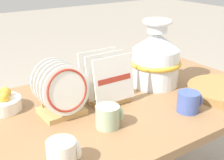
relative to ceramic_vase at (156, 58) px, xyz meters
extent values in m
cube|color=olive|center=(-0.30, -0.06, -0.16)|extent=(1.51, 0.85, 0.03)
cylinder|color=olive|center=(0.40, 0.31, -0.50)|extent=(0.06, 0.06, 0.65)
cylinder|color=silver|center=(0.00, 0.00, -0.05)|extent=(0.23, 0.23, 0.19)
cone|color=silver|center=(0.00, 0.00, 0.09)|extent=(0.23, 0.23, 0.08)
cylinder|color=silver|center=(0.00, 0.00, 0.15)|extent=(0.10, 0.10, 0.05)
torus|color=silver|center=(0.00, 0.00, 0.18)|extent=(0.14, 0.14, 0.02)
torus|color=gold|center=(0.00, 0.00, -0.03)|extent=(0.26, 0.26, 0.02)
cube|color=tan|center=(-0.53, -0.02, -0.13)|extent=(0.17, 0.14, 0.02)
cylinder|color=tan|center=(-0.59, 0.03, -0.08)|extent=(0.01, 0.01, 0.08)
cylinder|color=tan|center=(-0.47, 0.03, -0.08)|extent=(0.01, 0.01, 0.08)
cylinder|color=white|center=(-0.53, -0.08, -0.02)|extent=(0.20, 0.04, 0.20)
torus|color=#B23323|center=(-0.53, -0.08, -0.02)|extent=(0.17, 0.04, 0.17)
cylinder|color=white|center=(-0.53, -0.05, -0.02)|extent=(0.20, 0.04, 0.20)
cylinder|color=white|center=(-0.53, -0.02, -0.02)|extent=(0.20, 0.04, 0.20)
cylinder|color=white|center=(-0.53, 0.01, -0.02)|extent=(0.20, 0.04, 0.20)
cylinder|color=white|center=(-0.53, 0.04, -0.02)|extent=(0.20, 0.04, 0.20)
cube|color=tan|center=(-0.31, -0.02, -0.13)|extent=(0.17, 0.14, 0.02)
cylinder|color=tan|center=(-0.37, 0.03, -0.08)|extent=(0.01, 0.01, 0.08)
cylinder|color=tan|center=(-0.25, 0.03, -0.08)|extent=(0.01, 0.01, 0.08)
cube|color=white|center=(-0.31, -0.09, -0.02)|extent=(0.20, 0.04, 0.20)
cube|color=white|center=(-0.31, -0.02, -0.02)|extent=(0.20, 0.04, 0.20)
cube|color=white|center=(-0.31, 0.04, -0.02)|extent=(0.20, 0.04, 0.20)
cube|color=#B23323|center=(-0.31, -0.09, -0.02)|extent=(0.17, 0.01, 0.02)
cylinder|color=olive|center=(0.19, -0.28, -0.14)|extent=(0.35, 0.35, 0.01)
cylinder|color=olive|center=(0.19, -0.28, -0.13)|extent=(0.35, 0.35, 0.01)
cylinder|color=olive|center=(0.19, -0.28, -0.12)|extent=(0.35, 0.35, 0.01)
cylinder|color=#9EB28E|center=(-0.44, -0.22, -0.10)|extent=(0.09, 0.09, 0.09)
torus|color=#9EB28E|center=(-0.39, -0.22, -0.10)|extent=(0.02, 0.07, 0.07)
cylinder|color=#42569E|center=(-0.09, -0.31, -0.10)|extent=(0.09, 0.09, 0.09)
torus|color=#42569E|center=(-0.04, -0.31, -0.10)|extent=(0.02, 0.07, 0.07)
cylinder|color=silver|center=(-0.69, -0.34, -0.10)|extent=(0.09, 0.09, 0.09)
torus|color=silver|center=(-0.64, -0.34, -0.10)|extent=(0.02, 0.07, 0.07)
cylinder|color=white|center=(-0.73, 0.15, -0.12)|extent=(0.16, 0.16, 0.05)
sphere|color=gold|center=(-0.70, 0.17, -0.07)|extent=(0.05, 0.05, 0.05)
sphere|color=gold|center=(-0.72, 0.13, -0.07)|extent=(0.05, 0.05, 0.05)
camera|label=1|loc=(-1.02, -1.09, 0.46)|focal=50.00mm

